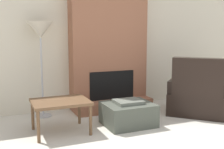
{
  "coord_description": "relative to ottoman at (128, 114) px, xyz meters",
  "views": [
    {
      "loc": [
        -2.0,
        -2.23,
        1.42
      ],
      "look_at": [
        0.0,
        2.45,
        0.66
      ],
      "focal_mm": 45.0,
      "sensor_mm": 36.0,
      "label": 1
    }
  ],
  "objects": [
    {
      "name": "wall_back",
      "position": [
        0.12,
        1.28,
        1.12
      ],
      "size": [
        6.81,
        0.06,
        2.6
      ],
      "primitive_type": "cube",
      "color": "beige",
      "rests_on": "ground_plane"
    },
    {
      "name": "fireplace",
      "position": [
        0.12,
        1.07,
        1.04
      ],
      "size": [
        1.45,
        0.61,
        2.6
      ],
      "color": "#935B42",
      "rests_on": "ground_plane"
    },
    {
      "name": "ottoman",
      "position": [
        0.0,
        0.0,
        0.0
      ],
      "size": [
        0.74,
        0.64,
        0.39
      ],
      "color": "#474C42",
      "rests_on": "ground_plane"
    },
    {
      "name": "armchair",
      "position": [
        1.37,
        0.04,
        0.12
      ],
      "size": [
        1.28,
        1.28,
        1.01
      ],
      "rotation": [
        0.0,
        0.0,
        2.35
      ],
      "color": "black",
      "rests_on": "ground_plane"
    },
    {
      "name": "side_table",
      "position": [
        -1.03,
        0.09,
        0.23
      ],
      "size": [
        0.79,
        0.63,
        0.47
      ],
      "color": "brown",
      "rests_on": "ground_plane"
    },
    {
      "name": "floor_lamp_left",
      "position": [
        -1.13,
        0.99,
        1.23
      ],
      "size": [
        0.43,
        0.43,
        1.6
      ],
      "color": "#ADADB2",
      "rests_on": "ground_plane"
    }
  ]
}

